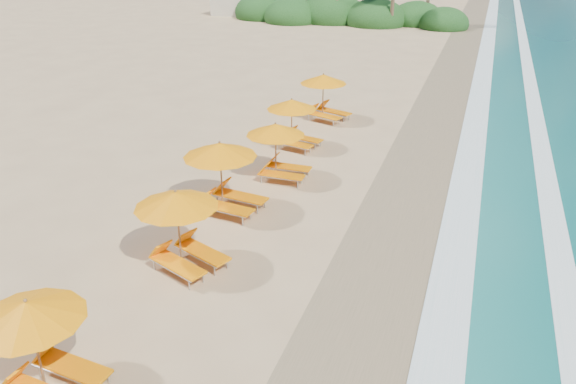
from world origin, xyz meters
name	(u,v)px	position (x,y,z in m)	size (l,w,h in m)	color
ground	(288,224)	(0.00, 0.00, 0.00)	(160.00, 160.00, 0.00)	tan
wet_sand	(407,244)	(4.00, 0.00, 0.01)	(4.00, 160.00, 0.01)	#8E7654
surf_foam	(497,258)	(6.70, 0.00, 0.03)	(4.00, 160.00, 0.01)	white
station_1	(41,342)	(-2.30, -8.85, 1.31)	(2.65, 2.49, 2.34)	olive
station_2	(182,226)	(-1.97, -3.50, 1.37)	(3.16, 3.12, 2.45)	olive
station_3	(226,173)	(-2.35, 0.26, 1.45)	(3.01, 2.84, 2.59)	olive
station_4	(280,148)	(-1.58, 3.55, 1.31)	(2.50, 2.31, 2.34)	olive
station_5	(295,120)	(-2.17, 7.14, 1.28)	(2.81, 2.70, 2.29)	olive
station_6	(326,94)	(-1.99, 11.62, 1.36)	(3.11, 3.05, 2.43)	olive
treeline	(341,13)	(-9.94, 45.51, 1.00)	(25.80, 8.80, 9.74)	#163D14
beach_building	(246,2)	(-22.00, 48.00, 1.40)	(7.00, 5.00, 2.80)	beige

